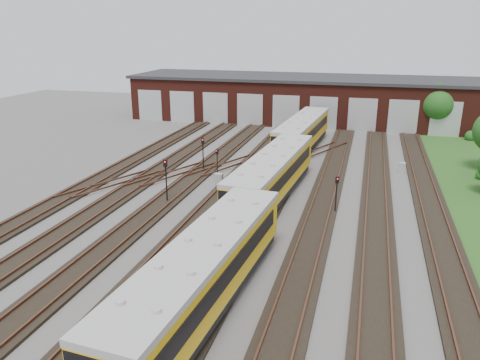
# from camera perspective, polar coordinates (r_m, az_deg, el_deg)

# --- Properties ---
(ground) EXTENTS (120.00, 120.00, 0.00)m
(ground) POSITION_cam_1_polar(r_m,az_deg,el_deg) (32.20, -1.89, -5.83)
(ground) COLOR #4D4A48
(ground) RESTS_ON ground
(track_network) EXTENTS (30.40, 70.00, 0.33)m
(track_network) POSITION_cam_1_polar(r_m,az_deg,el_deg) (32.72, -1.86, -5.22)
(track_network) COLOR black
(track_network) RESTS_ON ground
(maintenance_shed) EXTENTS (51.00, 12.50, 6.35)m
(maintenance_shed) POSITION_cam_1_polar(r_m,az_deg,el_deg) (69.30, 8.17, 9.80)
(maintenance_shed) COLOR #4A1912
(maintenance_shed) RESTS_ON ground
(metro_train) EXTENTS (4.04, 48.06, 3.28)m
(metro_train) POSITION_cam_1_polar(r_m,az_deg,el_deg) (36.77, 4.02, 0.59)
(metro_train) COLOR black
(metro_train) RESTS_ON ground
(signal_mast_0) EXTENTS (0.31, 0.29, 3.50)m
(signal_mast_0) POSITION_cam_1_polar(r_m,az_deg,el_deg) (36.33, -9.02, 0.57)
(signal_mast_0) COLOR black
(signal_mast_0) RESTS_ON ground
(signal_mast_1) EXTENTS (0.24, 0.23, 2.62)m
(signal_mast_1) POSITION_cam_1_polar(r_m,az_deg,el_deg) (42.35, -2.80, 2.52)
(signal_mast_1) COLOR black
(signal_mast_1) RESTS_ON ground
(signal_mast_2) EXTENTS (0.33, 0.32, 3.20)m
(signal_mast_2) POSITION_cam_1_polar(r_m,az_deg,el_deg) (44.31, -4.55, 3.72)
(signal_mast_2) COLOR black
(signal_mast_2) RESTS_ON ground
(signal_mast_3) EXTENTS (0.27, 0.26, 2.83)m
(signal_mast_3) POSITION_cam_1_polar(r_m,az_deg,el_deg) (34.65, 11.68, -1.19)
(signal_mast_3) COLOR black
(signal_mast_3) RESTS_ON ground
(relay_cabinet_1) EXTENTS (0.67, 0.56, 1.10)m
(relay_cabinet_1) POSITION_cam_1_polar(r_m,az_deg,el_deg) (40.32, -2.60, 0.04)
(relay_cabinet_1) COLOR #9B9DA0
(relay_cabinet_1) RESTS_ON ground
(relay_cabinet_2) EXTENTS (0.77, 0.72, 1.02)m
(relay_cabinet_2) POSITION_cam_1_polar(r_m,az_deg,el_deg) (33.25, 2.79, -4.08)
(relay_cabinet_2) COLOR #9B9DA0
(relay_cabinet_2) RESTS_ON ground
(relay_cabinet_3) EXTENTS (0.72, 0.63, 1.07)m
(relay_cabinet_3) POSITION_cam_1_polar(r_m,az_deg,el_deg) (46.37, 5.55, 2.38)
(relay_cabinet_3) COLOR #9B9DA0
(relay_cabinet_3) RESTS_ON ground
(relay_cabinet_4) EXTENTS (0.63, 0.54, 0.97)m
(relay_cabinet_4) POSITION_cam_1_polar(r_m,az_deg,el_deg) (46.56, 19.14, 1.44)
(relay_cabinet_4) COLOR #9B9DA0
(relay_cabinet_4) RESTS_ON ground
(tree_0) EXTENTS (4.10, 4.10, 6.79)m
(tree_0) POSITION_cam_1_polar(r_m,az_deg,el_deg) (64.14, 23.00, 8.94)
(tree_0) COLOR #382A19
(tree_0) RESTS_ON ground
(bush_2) EXTENTS (1.41, 1.41, 1.41)m
(bush_2) POSITION_cam_1_polar(r_m,az_deg,el_deg) (63.18, 26.35, 4.98)
(bush_2) COLOR #174413
(bush_2) RESTS_ON ground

